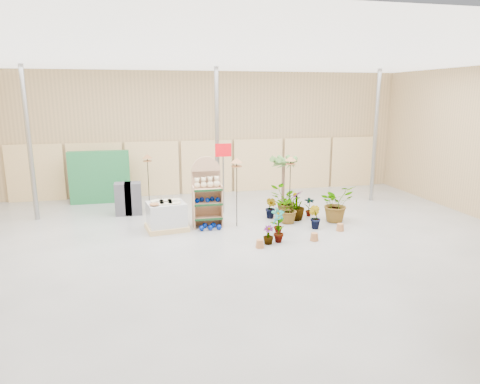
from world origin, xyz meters
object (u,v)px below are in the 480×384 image
Objects in this scene: pallet_stack at (166,216)px; potted_plant_2 at (289,209)px; bird_table_front at (237,163)px; display_shelf at (207,194)px.

pallet_stack is 1.42× the size of potted_plant_2.
display_shelf is at bearing 159.80° from bird_table_front.
potted_plant_2 is (3.52, -0.11, 0.04)m from pallet_stack.
pallet_stack is at bearing 178.15° from potted_plant_2.
pallet_stack is 2.43m from bird_table_front.
bird_table_front is at bearing 179.61° from potted_plant_2.
pallet_stack is at bearing 177.00° from bird_table_front.
display_shelf is 1.28m from pallet_stack.
potted_plant_2 is (1.56, -0.01, -1.39)m from bird_table_front.
potted_plant_2 is (2.37, -0.31, -0.47)m from display_shelf.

